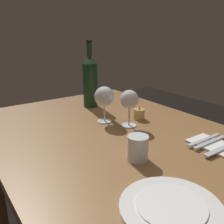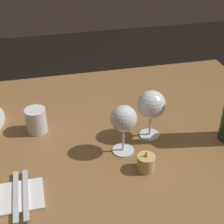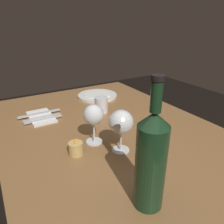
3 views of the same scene
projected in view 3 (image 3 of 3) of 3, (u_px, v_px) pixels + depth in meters
name	position (u px, v px, depth m)	size (l,w,h in m)	color
dining_table	(110.00, 148.00, 0.99)	(1.30, 0.90, 0.74)	olive
wine_glass_left	(93.00, 116.00, 0.82)	(0.08, 0.08, 0.16)	white
wine_glass_right	(121.00, 123.00, 0.77)	(0.09, 0.09, 0.16)	white
wine_bottle	(151.00, 160.00, 0.53)	(0.08, 0.08, 0.35)	#19381E
water_tumbler	(101.00, 106.00, 1.13)	(0.07, 0.07, 0.08)	white
votive_candle	(76.00, 149.00, 0.78)	(0.05, 0.05, 0.07)	#DBB266
dinner_plate	(97.00, 95.00, 1.36)	(0.24, 0.24, 0.02)	white
folded_napkin	(41.00, 117.00, 1.08)	(0.19, 0.11, 0.01)	white
fork_inner	(42.00, 117.00, 1.05)	(0.02, 0.18, 0.00)	silver
fork_outer	(44.00, 119.00, 1.03)	(0.02, 0.18, 0.00)	silver
table_knife	(39.00, 114.00, 1.10)	(0.02, 0.21, 0.00)	silver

